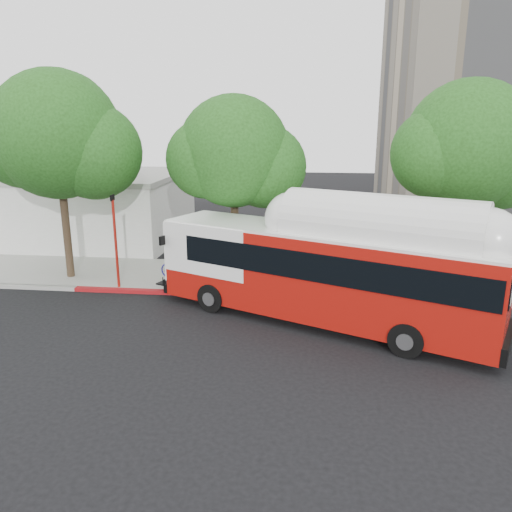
{
  "coord_description": "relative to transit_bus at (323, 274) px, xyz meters",
  "views": [
    {
      "loc": [
        2.5,
        -16.5,
        7.4
      ],
      "look_at": [
        0.33,
        3.0,
        2.11
      ],
      "focal_mm": 35.0,
      "sensor_mm": 36.0,
      "label": 1
    }
  ],
  "objects": [
    {
      "name": "ground",
      "position": [
        -3.03,
        -1.42,
        -1.9
      ],
      "size": [
        120.0,
        120.0,
        0.0
      ],
      "primitive_type": "plane",
      "color": "black",
      "rests_on": "ground"
    },
    {
      "name": "sidewalk",
      "position": [
        -3.03,
        5.08,
        -1.82
      ],
      "size": [
        60.0,
        5.0,
        0.15
      ],
      "primitive_type": "cube",
      "color": "gray",
      "rests_on": "ground"
    },
    {
      "name": "curb_strip",
      "position": [
        -3.03,
        2.48,
        -1.82
      ],
      "size": [
        60.0,
        0.3,
        0.15
      ],
      "primitive_type": "cube",
      "color": "gray",
      "rests_on": "ground"
    },
    {
      "name": "red_curb_segment",
      "position": [
        -6.03,
        2.48,
        -1.82
      ],
      "size": [
        10.0,
        0.32,
        0.16
      ],
      "primitive_type": "cube",
      "color": "maroon",
      "rests_on": "ground"
    },
    {
      "name": "street_tree_left",
      "position": [
        -11.55,
        4.14,
        4.71
      ],
      "size": [
        6.67,
        5.8,
        9.74
      ],
      "color": "#2D2116",
      "rests_on": "ground"
    },
    {
      "name": "street_tree_mid",
      "position": [
        -3.62,
        4.64,
        4.01
      ],
      "size": [
        5.75,
        5.0,
        8.62
      ],
      "color": "#2D2116",
      "rests_on": "ground"
    },
    {
      "name": "street_tree_right",
      "position": [
        6.41,
        4.44,
        4.36
      ],
      "size": [
        6.21,
        5.4,
        9.18
      ],
      "color": "#2D2116",
      "rests_on": "ground"
    },
    {
      "name": "low_commercial_bldg",
      "position": [
        -17.03,
        12.58,
        0.25
      ],
      "size": [
        16.2,
        10.2,
        4.25
      ],
      "color": "silver",
      "rests_on": "ground"
    },
    {
      "name": "transit_bus",
      "position": [
        0.0,
        0.0,
        0.0
      ],
      "size": [
        13.48,
        7.84,
        4.06
      ],
      "rotation": [
        0.0,
        0.0,
        -0.43
      ],
      "color": "#9F110B",
      "rests_on": "ground"
    },
    {
      "name": "signal_pole",
      "position": [
        -9.1,
        2.77,
        0.33
      ],
      "size": [
        0.12,
        0.41,
        4.35
      ],
      "color": "#A51A11",
      "rests_on": "ground"
    }
  ]
}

